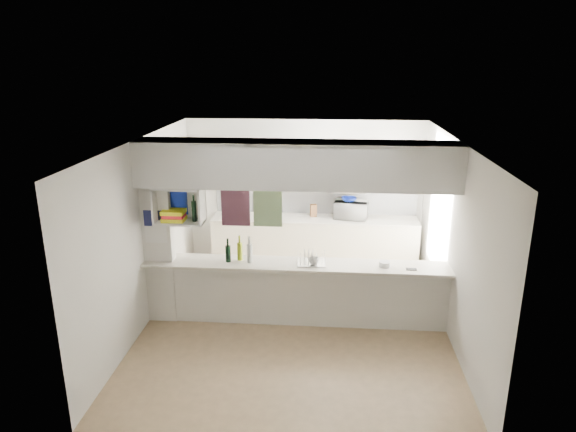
# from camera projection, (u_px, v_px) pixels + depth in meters

# --- Properties ---
(floor) EXTENTS (4.80, 4.80, 0.00)m
(floor) POSITION_uv_depth(u_px,v_px,m) (295.00, 323.00, 7.31)
(floor) COLOR #8F7353
(floor) RESTS_ON ground
(ceiling) EXTENTS (4.80, 4.80, 0.00)m
(ceiling) POSITION_uv_depth(u_px,v_px,m) (296.00, 141.00, 6.54)
(ceiling) COLOR white
(ceiling) RESTS_ON wall_back
(wall_back) EXTENTS (4.20, 0.00, 4.20)m
(wall_back) POSITION_uv_depth(u_px,v_px,m) (304.00, 192.00, 9.21)
(wall_back) COLOR silver
(wall_back) RESTS_ON floor
(wall_left) EXTENTS (0.00, 4.80, 4.80)m
(wall_left) POSITION_uv_depth(u_px,v_px,m) (144.00, 233.00, 7.09)
(wall_left) COLOR silver
(wall_left) RESTS_ON floor
(wall_right) EXTENTS (0.00, 4.80, 4.80)m
(wall_right) POSITION_uv_depth(u_px,v_px,m) (454.00, 242.00, 6.76)
(wall_right) COLOR silver
(wall_right) RESTS_ON floor
(servery_partition) EXTENTS (4.20, 0.50, 2.60)m
(servery_partition) POSITION_uv_depth(u_px,v_px,m) (283.00, 212.00, 6.83)
(servery_partition) COLOR silver
(servery_partition) RESTS_ON floor
(cubby_shelf) EXTENTS (0.65, 0.35, 0.50)m
(cubby_shelf) POSITION_uv_depth(u_px,v_px,m) (179.00, 207.00, 6.87)
(cubby_shelf) COLOR white
(cubby_shelf) RESTS_ON bulkhead
(kitchen_run) EXTENTS (3.60, 0.63, 2.24)m
(kitchen_run) POSITION_uv_depth(u_px,v_px,m) (312.00, 222.00, 9.09)
(kitchen_run) COLOR beige
(kitchen_run) RESTS_ON floor
(microwave) EXTENTS (0.62, 0.47, 0.32)m
(microwave) POSITION_uv_depth(u_px,v_px,m) (351.00, 210.00, 8.95)
(microwave) COLOR white
(microwave) RESTS_ON bench_top
(bowl) EXTENTS (0.27, 0.27, 0.07)m
(bowl) POSITION_uv_depth(u_px,v_px,m) (349.00, 199.00, 8.87)
(bowl) COLOR navy
(bowl) RESTS_ON microwave
(dish_rack) EXTENTS (0.41, 0.32, 0.21)m
(dish_rack) POSITION_uv_depth(u_px,v_px,m) (311.00, 258.00, 7.01)
(dish_rack) COLOR silver
(dish_rack) RESTS_ON breakfast_bar
(cup) EXTENTS (0.16, 0.16, 0.10)m
(cup) POSITION_uv_depth(u_px,v_px,m) (314.00, 261.00, 6.94)
(cup) COLOR white
(cup) RESTS_ON dish_rack
(wine_bottles) EXTENTS (0.37, 0.15, 0.37)m
(wine_bottles) POSITION_uv_depth(u_px,v_px,m) (240.00, 252.00, 7.07)
(wine_bottles) COLOR black
(wine_bottles) RESTS_ON breakfast_bar
(plastic_tubs) EXTENTS (0.49, 0.18, 0.07)m
(plastic_tubs) POSITION_uv_depth(u_px,v_px,m) (386.00, 264.00, 6.91)
(plastic_tubs) COLOR silver
(plastic_tubs) RESTS_ON breakfast_bar
(utensil_jar) EXTENTS (0.10, 0.10, 0.14)m
(utensil_jar) POSITION_uv_depth(u_px,v_px,m) (277.00, 212.00, 9.10)
(utensil_jar) COLOR black
(utensil_jar) RESTS_ON bench_top
(knife_block) EXTENTS (0.13, 0.11, 0.22)m
(knife_block) POSITION_uv_depth(u_px,v_px,m) (313.00, 210.00, 9.07)
(knife_block) COLOR brown
(knife_block) RESTS_ON bench_top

